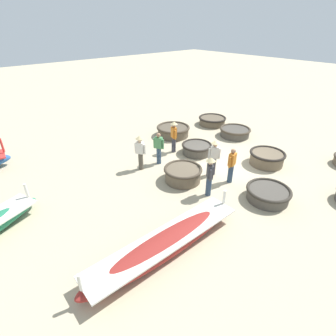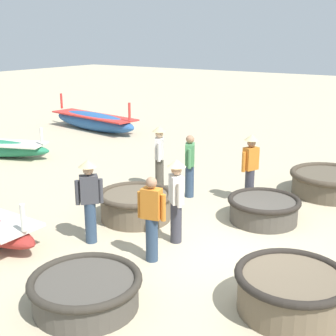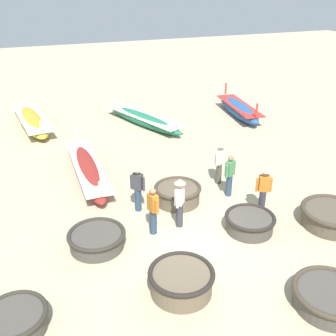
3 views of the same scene
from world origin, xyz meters
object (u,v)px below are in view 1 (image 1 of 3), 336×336
at_px(coracle_front_right, 267,158).
at_px(coracle_upturned, 173,131).
at_px(coracle_center, 183,174).
at_px(fisherman_with_hat, 214,155).
at_px(coracle_beside_post, 212,120).
at_px(fisherman_standing_left, 210,174).
at_px(long_boat_green_hull, 166,243).
at_px(fisherman_standing_right, 159,148).
at_px(coracle_tilted, 268,194).
at_px(fisherman_by_coracle, 140,150).
at_px(fisherman_hauling, 174,135).
at_px(coracle_far_left, 235,132).
at_px(fisherman_crouching, 232,165).
at_px(coracle_nearest, 197,148).

distance_m(coracle_front_right, coracle_upturned, 5.68).
bearing_deg(coracle_center, fisherman_with_hat, -110.29).
bearing_deg(coracle_front_right, coracle_beside_post, -22.95).
bearing_deg(coracle_front_right, coracle_center, 68.67).
height_order(coracle_upturned, fisherman_standing_left, fisherman_standing_left).
xyz_separation_m(long_boat_green_hull, fisherman_standing_right, (4.43, -3.38, 0.53)).
bearing_deg(coracle_tilted, fisherman_by_coracle, 23.58).
distance_m(long_boat_green_hull, fisherman_hauling, 6.87).
bearing_deg(fisherman_standing_left, coracle_far_left, -62.91).
bearing_deg(coracle_beside_post, fisherman_with_hat, 130.64).
bearing_deg(fisherman_crouching, coracle_front_right, -93.97).
height_order(coracle_far_left, coracle_upturned, coracle_upturned).
xyz_separation_m(coracle_nearest, coracle_tilted, (-4.60, 0.89, -0.01)).
bearing_deg(coracle_tilted, coracle_far_left, -42.52).
xyz_separation_m(coracle_nearest, coracle_upturned, (2.58, -0.69, 0.04)).
bearing_deg(coracle_upturned, long_boat_green_hull, 136.44).
bearing_deg(coracle_nearest, coracle_far_left, -88.45).
distance_m(coracle_center, fisherman_crouching, 2.08).
relative_size(coracle_center, coracle_front_right, 0.99).
relative_size(coracle_far_left, coracle_center, 1.10).
bearing_deg(coracle_tilted, long_boat_green_hull, 82.31).
relative_size(coracle_nearest, fisherman_with_hat, 0.94).
height_order(coracle_far_left, coracle_tilted, coracle_far_left).
bearing_deg(long_boat_green_hull, fisherman_hauling, -44.20).
xyz_separation_m(coracle_far_left, fisherman_standing_right, (0.37, 5.57, 0.56)).
bearing_deg(fisherman_with_hat, coracle_far_left, -65.29).
bearing_deg(fisherman_standing_right, coracle_nearest, -102.20).
height_order(coracle_tilted, fisherman_crouching, fisherman_crouching).
xyz_separation_m(coracle_beside_post, coracle_center, (-3.72, 6.31, 0.05)).
height_order(coracle_nearest, fisherman_with_hat, fisherman_with_hat).
bearing_deg(fisherman_by_coracle, fisherman_with_hat, -139.65).
distance_m(coracle_beside_post, fisherman_crouching, 7.09).
bearing_deg(coracle_far_left, fisherman_with_hat, 114.71).
height_order(coracle_nearest, fisherman_standing_left, fisherman_standing_left).
distance_m(coracle_center, fisherman_by_coracle, 2.23).
xyz_separation_m(fisherman_crouching, fisherman_with_hat, (0.89, 0.06, 0.12)).
relative_size(fisherman_hauling, fisherman_crouching, 1.06).
relative_size(coracle_far_left, coracle_beside_post, 1.01).
relative_size(fisherman_hauling, fisherman_standing_right, 1.06).
height_order(coracle_far_left, coracle_nearest, coracle_nearest).
xyz_separation_m(coracle_nearest, fisherman_standing_left, (-2.87, 2.38, 0.67)).
height_order(coracle_nearest, long_boat_green_hull, long_boat_green_hull).
xyz_separation_m(coracle_nearest, coracle_front_right, (-3.02, -1.68, 0.06)).
height_order(coracle_far_left, fisherman_crouching, fisherman_crouching).
relative_size(coracle_nearest, coracle_front_right, 0.94).
bearing_deg(fisherman_hauling, coracle_upturned, -41.54).
height_order(fisherman_standing_left, fisherman_crouching, fisherman_standing_left).
bearing_deg(coracle_beside_post, fisherman_standing_left, 129.31).
distance_m(coracle_upturned, fisherman_standing_left, 6.28).
height_order(coracle_tilted, fisherman_by_coracle, fisherman_by_coracle).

